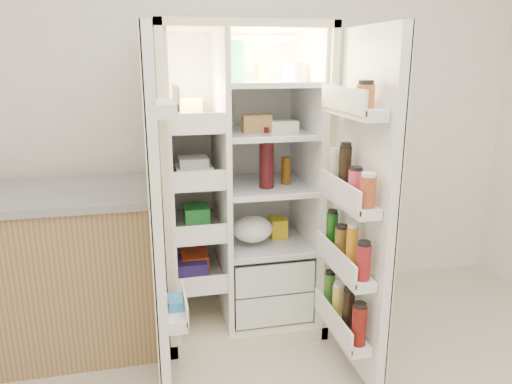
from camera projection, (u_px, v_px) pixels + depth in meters
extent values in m
cube|color=white|center=(234.00, 101.00, 3.14)|extent=(4.00, 0.02, 2.70)
cube|color=beige|center=(230.00, 171.00, 3.18)|extent=(0.92, 0.04, 1.80)
cube|color=beige|center=(164.00, 187.00, 2.78)|extent=(0.04, 0.70, 1.80)
cube|color=beige|center=(310.00, 179.00, 2.97)|extent=(0.04, 0.70, 1.80)
cube|color=beige|center=(238.00, 27.00, 2.64)|extent=(0.92, 0.70, 0.04)
cube|color=beige|center=(241.00, 313.00, 3.10)|extent=(0.92, 0.70, 0.08)
cube|color=white|center=(231.00, 169.00, 3.15)|extent=(0.84, 0.02, 1.68)
cube|color=white|center=(169.00, 184.00, 2.78)|extent=(0.02, 0.62, 1.68)
cube|color=white|center=(305.00, 176.00, 2.95)|extent=(0.02, 0.62, 1.68)
cube|color=white|center=(221.00, 181.00, 2.84)|extent=(0.03, 0.62, 1.68)
cube|color=white|center=(265.00, 291.00, 3.08)|extent=(0.47, 0.52, 0.19)
cube|color=white|center=(265.00, 262.00, 3.02)|extent=(0.47, 0.52, 0.19)
cube|color=#FFD18C|center=(263.00, 39.00, 2.73)|extent=(0.30, 0.30, 0.02)
cube|color=white|center=(198.00, 272.00, 2.96)|extent=(0.28, 0.58, 0.02)
cube|color=white|center=(196.00, 226.00, 2.88)|extent=(0.28, 0.58, 0.02)
cube|color=white|center=(194.00, 177.00, 2.80)|extent=(0.28, 0.58, 0.02)
cube|color=white|center=(193.00, 125.00, 2.72)|extent=(0.28, 0.58, 0.02)
cube|color=white|center=(264.00, 241.00, 3.01)|extent=(0.49, 0.58, 0.01)
cube|color=white|center=(265.00, 185.00, 2.91)|extent=(0.49, 0.58, 0.01)
cube|color=white|center=(265.00, 132.00, 2.83)|extent=(0.49, 0.58, 0.02)
cube|color=white|center=(265.00, 83.00, 2.75)|extent=(0.49, 0.58, 0.02)
cube|color=#F34D22|center=(197.00, 263.00, 2.95)|extent=(0.16, 0.20, 0.10)
cube|color=green|center=(196.00, 215.00, 2.86)|extent=(0.14, 0.18, 0.12)
cube|color=white|center=(194.00, 170.00, 2.79)|extent=(0.20, 0.22, 0.07)
cube|color=orange|center=(192.00, 111.00, 2.70)|extent=(0.15, 0.16, 0.14)
cube|color=#402B82|center=(197.00, 264.00, 2.95)|extent=(0.18, 0.20, 0.09)
cube|color=orange|center=(196.00, 217.00, 2.87)|extent=(0.14, 0.18, 0.10)
cube|color=silver|center=(194.00, 165.00, 2.78)|extent=(0.16, 0.16, 0.12)
sphere|color=orange|center=(248.00, 308.00, 2.99)|extent=(0.07, 0.07, 0.07)
sphere|color=orange|center=(261.00, 303.00, 3.05)|extent=(0.07, 0.07, 0.07)
sphere|color=orange|center=(278.00, 305.00, 3.03)|extent=(0.07, 0.07, 0.07)
sphere|color=orange|center=(251.00, 297.00, 3.13)|extent=(0.07, 0.07, 0.07)
sphere|color=orange|center=(267.00, 297.00, 3.14)|extent=(0.07, 0.07, 0.07)
sphere|color=orange|center=(284.00, 298.00, 3.12)|extent=(0.07, 0.07, 0.07)
sphere|color=orange|center=(241.00, 303.00, 3.06)|extent=(0.07, 0.07, 0.07)
ellipsoid|color=#3B6A23|center=(264.00, 259.00, 3.04)|extent=(0.26, 0.24, 0.11)
cylinder|color=#410E11|center=(267.00, 166.00, 2.79)|extent=(0.08, 0.08, 0.26)
cylinder|color=#633B0B|center=(286.00, 171.00, 2.88)|extent=(0.06, 0.06, 0.16)
cube|color=#268B4C|center=(237.00, 61.00, 2.67)|extent=(0.08, 0.08, 0.22)
cylinder|color=silver|center=(293.00, 72.00, 2.74)|extent=(0.11, 0.11, 0.10)
cylinder|color=#B87D2A|center=(262.00, 72.00, 2.76)|extent=(0.08, 0.08, 0.10)
cube|color=white|center=(278.00, 126.00, 2.80)|extent=(0.23, 0.10, 0.06)
cube|color=#A77A42|center=(256.00, 123.00, 2.76)|extent=(0.16, 0.09, 0.10)
ellipsoid|color=white|center=(252.00, 234.00, 2.88)|extent=(0.24, 0.22, 0.15)
cube|color=yellow|center=(278.00, 227.00, 3.05)|extent=(0.10, 0.12, 0.12)
cube|color=white|center=(156.00, 218.00, 2.25)|extent=(0.05, 0.40, 1.72)
cube|color=beige|center=(151.00, 218.00, 2.24)|extent=(0.01, 0.40, 1.72)
cube|color=white|center=(176.00, 312.00, 2.40)|extent=(0.09, 0.32, 0.06)
cube|color=white|center=(166.00, 109.00, 2.13)|extent=(0.09, 0.32, 0.06)
cube|color=#338CCC|center=(176.00, 307.00, 2.39)|extent=(0.07, 0.12, 0.10)
cube|color=white|center=(364.00, 209.00, 2.38)|extent=(0.05, 0.58, 1.72)
cube|color=beige|center=(369.00, 209.00, 2.38)|extent=(0.01, 0.58, 1.72)
cube|color=white|center=(342.00, 327.00, 2.53)|extent=(0.11, 0.50, 0.05)
cube|color=white|center=(345.00, 267.00, 2.44)|extent=(0.11, 0.50, 0.05)
cube|color=white|center=(348.00, 200.00, 2.35)|extent=(0.11, 0.50, 0.05)
cube|color=white|center=(353.00, 111.00, 2.23)|extent=(0.11, 0.50, 0.05)
cylinder|color=#660E0B|center=(359.00, 325.00, 2.31)|extent=(0.07, 0.07, 0.20)
cylinder|color=black|center=(348.00, 310.00, 2.43)|extent=(0.06, 0.06, 0.22)
cylinder|color=gold|center=(338.00, 302.00, 2.56)|extent=(0.06, 0.06, 0.18)
cylinder|color=#366D24|center=(329.00, 290.00, 2.68)|extent=(0.06, 0.06, 0.19)
cylinder|color=maroon|center=(363.00, 262.00, 2.22)|extent=(0.07, 0.07, 0.17)
cylinder|color=orange|center=(352.00, 248.00, 2.34)|extent=(0.06, 0.06, 0.21)
cylinder|color=brown|center=(341.00, 243.00, 2.47)|extent=(0.07, 0.07, 0.16)
cylinder|color=#144E11|center=(332.00, 231.00, 2.58)|extent=(0.06, 0.06, 0.20)
cylinder|color=#994221|center=(368.00, 192.00, 2.13)|extent=(0.07, 0.07, 0.14)
cylinder|color=#C63257|center=(355.00, 185.00, 2.26)|extent=(0.07, 0.07, 0.14)
cylinder|color=black|center=(345.00, 169.00, 2.37)|extent=(0.06, 0.06, 0.23)
cylinder|color=beige|center=(335.00, 169.00, 2.49)|extent=(0.06, 0.06, 0.18)
cylinder|color=#A25A28|center=(365.00, 96.00, 2.10)|extent=(0.08, 0.08, 0.10)
cube|color=#9B794D|center=(43.00, 275.00, 2.71)|extent=(1.23, 0.64, 0.88)
cube|color=gray|center=(33.00, 196.00, 2.59)|extent=(1.27, 0.68, 0.04)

